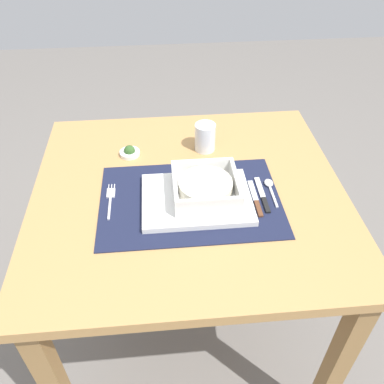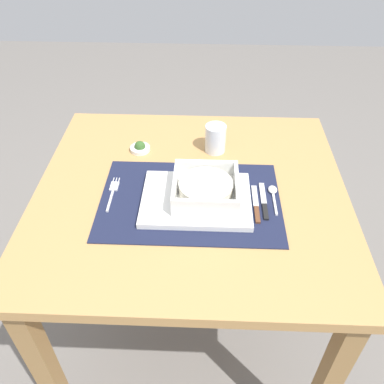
% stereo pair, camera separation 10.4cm
% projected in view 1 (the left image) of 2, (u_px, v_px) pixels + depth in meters
% --- Properties ---
extents(ground_plane, '(6.00, 6.00, 0.00)m').
position_uv_depth(ground_plane, '(190.00, 333.00, 1.57)').
color(ground_plane, slate).
extents(dining_table, '(0.84, 0.79, 0.73)m').
position_uv_depth(dining_table, '(189.00, 219.00, 1.17)').
color(dining_table, '#B2844C').
rests_on(dining_table, ground).
extents(placemat, '(0.47, 0.32, 0.00)m').
position_uv_depth(placemat, '(192.00, 200.00, 1.06)').
color(placemat, '#191E38').
rests_on(placemat, dining_table).
extents(serving_plate, '(0.28, 0.21, 0.02)m').
position_uv_depth(serving_plate, '(197.00, 199.00, 1.05)').
color(serving_plate, white).
rests_on(serving_plate, placemat).
extents(porridge_bowl, '(0.17, 0.17, 0.05)m').
position_uv_depth(porridge_bowl, '(206.00, 188.00, 1.04)').
color(porridge_bowl, white).
rests_on(porridge_bowl, serving_plate).
extents(fork, '(0.02, 0.14, 0.00)m').
position_uv_depth(fork, '(111.00, 198.00, 1.06)').
color(fork, silver).
rests_on(fork, placemat).
extents(spoon, '(0.02, 0.11, 0.01)m').
position_uv_depth(spoon, '(270.00, 186.00, 1.10)').
color(spoon, silver).
rests_on(spoon, placemat).
extents(butter_knife, '(0.01, 0.14, 0.01)m').
position_uv_depth(butter_knife, '(263.00, 197.00, 1.07)').
color(butter_knife, black).
rests_on(butter_knife, placemat).
extents(bread_knife, '(0.01, 0.14, 0.01)m').
position_uv_depth(bread_knife, '(256.00, 200.00, 1.05)').
color(bread_knife, '#59331E').
rests_on(bread_knife, placemat).
extents(drinking_glass, '(0.06, 0.06, 0.09)m').
position_uv_depth(drinking_glass, '(205.00, 138.00, 1.22)').
color(drinking_glass, white).
rests_on(drinking_glass, dining_table).
extents(condiment_saucer, '(0.06, 0.06, 0.03)m').
position_uv_depth(condiment_saucer, '(130.00, 152.00, 1.21)').
color(condiment_saucer, white).
rests_on(condiment_saucer, dining_table).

